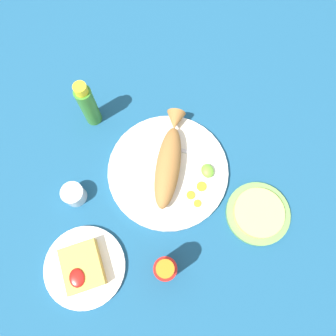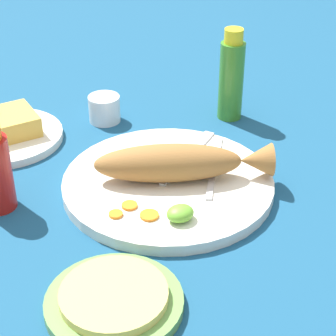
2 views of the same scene
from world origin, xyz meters
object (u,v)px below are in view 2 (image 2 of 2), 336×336
(fried_fish, at_px, (180,163))
(salt_cup, at_px, (104,110))
(fork_near, at_px, (191,153))
(hot_sauce_bottle_green, at_px, (231,77))
(side_plate_fries, at_px, (5,137))
(main_plate, at_px, (168,184))
(fork_far, at_px, (214,163))
(tortilla_plate, at_px, (114,303))

(fried_fish, bearing_deg, salt_cup, -62.35)
(fried_fish, height_order, fork_near, fried_fish)
(hot_sauce_bottle_green, relative_size, side_plate_fries, 0.85)
(main_plate, xyz_separation_m, fork_far, (-0.09, -0.00, 0.01))
(side_plate_fries, bearing_deg, fried_fish, 123.50)
(side_plate_fries, bearing_deg, hot_sauce_bottle_green, 162.42)
(salt_cup, distance_m, tortilla_plate, 0.49)
(fork_near, xyz_separation_m, fork_far, (-0.02, 0.04, 0.00))
(hot_sauce_bottle_green, bearing_deg, salt_cup, -26.39)
(fork_far, relative_size, tortilla_plate, 0.91)
(fried_fish, height_order, fork_far, fried_fish)
(fork_near, relative_size, salt_cup, 2.75)
(main_plate, relative_size, fork_far, 2.14)
(hot_sauce_bottle_green, relative_size, salt_cup, 2.94)
(side_plate_fries, xyz_separation_m, tortilla_plate, (0.01, 0.47, 0.00))
(fork_far, relative_size, side_plate_fries, 0.75)
(main_plate, distance_m, fork_near, 0.08)
(fork_near, xyz_separation_m, salt_cup, (0.06, -0.21, 0.00))
(salt_cup, bearing_deg, fork_near, 105.21)
(side_plate_fries, bearing_deg, salt_cup, 173.56)
(hot_sauce_bottle_green, bearing_deg, fork_far, 47.62)
(side_plate_fries, bearing_deg, fork_near, 136.28)
(fried_fish, height_order, tortilla_plate, fried_fish)
(fried_fish, xyz_separation_m, hot_sauce_bottle_green, (-0.21, -0.16, 0.03))
(fried_fish, relative_size, fork_near, 1.67)
(fork_far, distance_m, hot_sauce_bottle_green, 0.21)
(fork_far, height_order, side_plate_fries, fork_far)
(main_plate, relative_size, fried_fish, 1.21)
(fork_far, xyz_separation_m, hot_sauce_bottle_green, (-0.14, -0.15, 0.06))
(fried_fish, distance_m, fork_near, 0.08)
(main_plate, distance_m, tortilla_plate, 0.27)
(main_plate, height_order, fork_near, fork_near)
(fried_fish, xyz_separation_m, tortilla_plate, (0.20, 0.18, -0.04))
(fork_near, xyz_separation_m, hot_sauce_bottle_green, (-0.15, -0.11, 0.06))
(fork_near, relative_size, tortilla_plate, 0.96)
(hot_sauce_bottle_green, distance_m, tortilla_plate, 0.54)
(fork_near, bearing_deg, main_plate, 179.73)
(main_plate, xyz_separation_m, salt_cup, (-0.01, -0.26, 0.01))
(fried_fish, relative_size, salt_cup, 4.60)
(salt_cup, bearing_deg, side_plate_fries, -6.44)
(fork_near, height_order, salt_cup, salt_cup)
(fried_fish, bearing_deg, tortilla_plate, 68.44)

